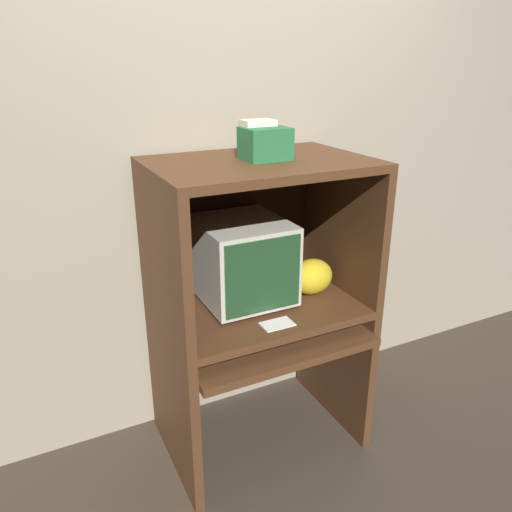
# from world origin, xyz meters

# --- Properties ---
(ground_plane) EXTENTS (12.00, 12.00, 0.00)m
(ground_plane) POSITION_xyz_m (0.00, 0.00, 0.00)
(ground_plane) COLOR #3D3328
(wall_back) EXTENTS (6.00, 0.06, 2.60)m
(wall_back) POSITION_xyz_m (0.00, 0.69, 1.30)
(wall_back) COLOR gray
(wall_back) RESTS_ON ground_plane
(desk_base) EXTENTS (0.91, 0.68, 0.64)m
(desk_base) POSITION_xyz_m (0.00, 0.27, 0.41)
(desk_base) COLOR #4C2D19
(desk_base) RESTS_ON ground_plane
(desk_monitor_shelf) EXTENTS (0.91, 0.63, 0.11)m
(desk_monitor_shelf) POSITION_xyz_m (0.00, 0.31, 0.72)
(desk_monitor_shelf) COLOR #4C2D19
(desk_monitor_shelf) RESTS_ON desk_base
(hutch_upper) EXTENTS (0.91, 0.63, 0.65)m
(hutch_upper) POSITION_xyz_m (0.00, 0.35, 1.17)
(hutch_upper) COLOR #4C2D19
(hutch_upper) RESTS_ON desk_monitor_shelf
(crt_monitor) EXTENTS (0.38, 0.43, 0.38)m
(crt_monitor) POSITION_xyz_m (-0.06, 0.38, 0.94)
(crt_monitor) COLOR beige
(crt_monitor) RESTS_ON desk_monitor_shelf
(keyboard) EXTENTS (0.44, 0.15, 0.03)m
(keyboard) POSITION_xyz_m (-0.09, 0.18, 0.65)
(keyboard) COLOR #2D2D30
(keyboard) RESTS_ON desk_base
(mouse) EXTENTS (0.07, 0.04, 0.03)m
(mouse) POSITION_xyz_m (0.19, 0.16, 0.66)
(mouse) COLOR black
(mouse) RESTS_ON desk_base
(snack_bag) EXTENTS (0.21, 0.15, 0.17)m
(snack_bag) POSITION_xyz_m (0.26, 0.29, 0.83)
(snack_bag) COLOR gold
(snack_bag) RESTS_ON desk_monitor_shelf
(book_stack) EXTENTS (0.15, 0.11, 0.15)m
(book_stack) POSITION_xyz_m (0.02, 0.38, 1.47)
(book_stack) COLOR maroon
(book_stack) RESTS_ON hutch_upper
(paper_card) EXTENTS (0.14, 0.09, 0.00)m
(paper_card) POSITION_xyz_m (-0.02, 0.10, 0.75)
(paper_card) COLOR white
(paper_card) RESTS_ON desk_monitor_shelf
(storage_box) EXTENTS (0.18, 0.16, 0.13)m
(storage_box) POSITION_xyz_m (0.03, 0.32, 1.46)
(storage_box) COLOR #236638
(storage_box) RESTS_ON hutch_upper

